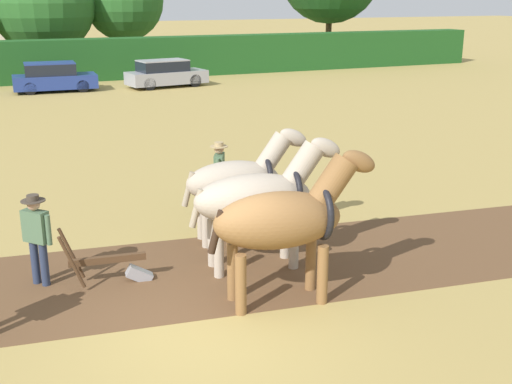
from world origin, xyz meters
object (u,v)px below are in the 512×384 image
Objects in this scene: draft_horse_lead_left at (285,219)px; draft_horse_lead_right at (259,197)px; parked_car_center at (166,74)px; draft_horse_trail_left at (239,180)px; plow at (115,266)px; parked_car_center_left at (54,78)px; tree_center at (42,3)px; farmer_beside_team at (219,172)px; farmer_at_plow at (37,234)px; tree_center_right at (123,0)px.

draft_horse_lead_left is 0.98× the size of draft_horse_lead_right.
draft_horse_lead_right is at bearing -110.02° from parked_car_center.
draft_horse_trail_left reaches higher than plow.
plow is at bearing 180.00° from draft_horse_lead_right.
parked_car_center_left is 5.84m from parked_car_center.
tree_center is at bearing 97.42° from draft_horse_lead_right.
parked_car_center is at bearing 104.63° from farmer_beside_team.
tree_center is 9.87m from parked_car_center_left.
parked_car_center is at bearing 85.25° from draft_horse_trail_left.
draft_horse_lead_right is 1.75× the size of farmer_beside_team.
draft_horse_trail_left is (0.06, -32.61, -3.09)m from tree_center.
farmer_at_plow is (-3.90, -33.23, -3.41)m from tree_center.
parked_car_center is at bearing -3.59° from parked_car_center_left.
farmer_at_plow is at bearing -94.72° from parked_car_center_left.
parked_car_center is at bearing 79.60° from plow.
farmer_beside_team is 0.39× the size of parked_car_center_left.
draft_horse_lead_right is at bearing -70.47° from farmer_beside_team.
tree_center is 34.04m from plow.
farmer_beside_team is (0.45, 3.25, -0.39)m from draft_horse_lead_right.
tree_center_right is 35.15m from draft_horse_lead_right.
draft_horse_trail_left is (0.19, 1.43, -0.08)m from draft_horse_lead_right.
draft_horse_lead_left is at bearing -72.69° from farmer_at_plow.
draft_horse_lead_left reaches higher than farmer_at_plow.
draft_horse_lead_left is at bearing -90.52° from tree_center.
draft_horse_lead_right is at bearing -52.83° from farmer_at_plow.
farmer_beside_team is (4.22, 2.44, 0.01)m from farmer_at_plow.
draft_horse_trail_left reaches higher than farmer_at_plow.
tree_center reaches higher than draft_horse_lead_right.
draft_horse_lead_left reaches higher than farmer_beside_team.
farmer_beside_team is (0.32, -30.79, -3.40)m from tree_center.
tree_center_right is at bearing 80.83° from parked_car_center.
tree_center_right is at bearing 34.02° from farmer_at_plow.
farmer_at_plow is at bearing 166.50° from plow.
farmer_beside_team is at bearing 51.47° from plow.
tree_center is 1.07× the size of tree_center_right.
draft_horse_lead_left is at bearing -86.32° from parked_car_center_left.
parked_car_center is at bearing 85.77° from draft_horse_lead_left.
tree_center_right is 4.36× the size of farmer_beside_team.
farmer_at_plow is at bearing -105.24° from tree_center_right.
tree_center is at bearing 97.75° from draft_horse_trail_left.
parked_car_center is (8.98, 23.43, -0.22)m from farmer_at_plow.
draft_horse_lead_right is 2.79m from plow.
tree_center is 11.62m from parked_car_center.
plow is 0.35× the size of parked_car_center.
plow is (-8.00, -34.24, -4.16)m from tree_center_right.
draft_horse_lead_right is (-5.43, -34.59, -3.14)m from tree_center_right.
draft_horse_lead_left is (-5.62, -36.02, -3.07)m from tree_center_right.
draft_horse_trail_left is 3.12m from plow.
tree_center reaches higher than parked_car_center_left.
tree_center_right is at bearing 88.72° from draft_horse_lead_right.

